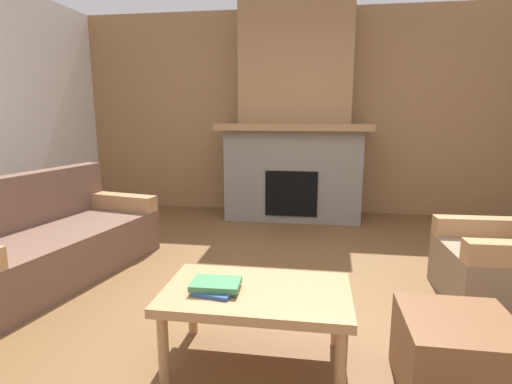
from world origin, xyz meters
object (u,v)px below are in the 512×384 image
object	(u,v)px
armchair	(508,263)
ottoman	(456,357)
couch	(49,243)
coffee_table	(256,299)
fireplace	(294,128)

from	to	relation	value
armchair	ottoman	bearing A→B (deg)	-121.96
armchair	ottoman	distance (m)	1.30
couch	coffee_table	xyz separation A→B (m)	(1.91, -0.94, 0.09)
fireplace	couch	xyz separation A→B (m)	(-1.91, -2.31, -0.88)
couch	ottoman	world-z (taller)	couch
ottoman	fireplace	bearing A→B (deg)	106.43
fireplace	armchair	bearing A→B (deg)	-53.39
coffee_table	ottoman	bearing A→B (deg)	-6.40
fireplace	ottoman	bearing A→B (deg)	-73.57
fireplace	armchair	world-z (taller)	fireplace
ottoman	couch	bearing A→B (deg)	160.05
couch	armchair	bearing A→B (deg)	0.81
couch	armchair	world-z (taller)	same
couch	coffee_table	bearing A→B (deg)	-26.26
fireplace	armchair	xyz separation A→B (m)	(1.68, -2.26, -0.87)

